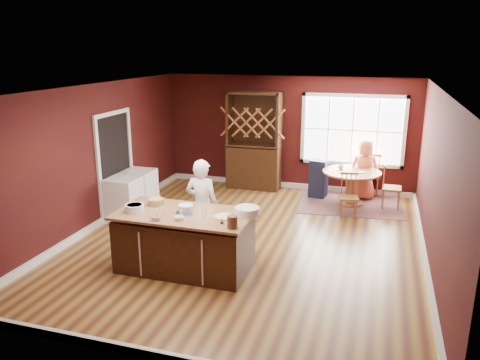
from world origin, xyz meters
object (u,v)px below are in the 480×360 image
object	(u,v)px
chair_north	(370,173)
toddler	(319,162)
hutch	(254,141)
washer	(124,199)
baker	(202,205)
chair_east	(392,186)
chair_south	(349,196)
seated_woman	(364,169)
kitchen_island	(185,242)
dryer	(140,190)
high_chair	(319,177)
dining_table	(351,181)
layer_cake	(186,209)

from	to	relation	value
chair_north	toddler	distance (m)	1.26
hutch	washer	distance (m)	3.56
baker	chair_east	xyz separation A→B (m)	(3.08, 3.17, -0.30)
washer	chair_north	bearing A→B (deg)	34.47
chair_south	seated_woman	size ratio (longest dim) A/B	0.67
kitchen_island	chair_south	world-z (taller)	kitchen_island
kitchen_island	hutch	size ratio (longest dim) A/B	0.89
toddler	hutch	distance (m)	1.68
washer	dryer	world-z (taller)	same
baker	hutch	size ratio (longest dim) A/B	0.68
seated_woman	high_chair	bearing A→B (deg)	-2.13
baker	washer	bearing A→B (deg)	-19.50
toddler	seated_woman	bearing A→B (deg)	7.90
chair_east	chair_south	size ratio (longest dim) A/B	1.08
chair_south	toddler	xyz separation A→B (m)	(-0.77, 1.19, 0.35)
chair_north	dining_table	bearing A→B (deg)	61.41
high_chair	toddler	size ratio (longest dim) A/B	3.54
washer	dryer	bearing A→B (deg)	90.00
toddler	kitchen_island	bearing A→B (deg)	-109.23
chair_east	dryer	xyz separation A→B (m)	(-5.08, -1.68, -0.05)
dining_table	chair_east	size ratio (longest dim) A/B	1.28
baker	dining_table	bearing A→B (deg)	-121.74
dryer	washer	bearing A→B (deg)	-90.00
dining_table	washer	bearing A→B (deg)	-151.11
chair_south	toddler	distance (m)	1.45
layer_cake	high_chair	bearing A→B (deg)	71.08
toddler	hutch	xyz separation A→B (m)	(-1.62, 0.25, 0.36)
layer_cake	toddler	xyz separation A→B (m)	(1.45, 4.26, -0.17)
kitchen_island	chair_south	xyz separation A→B (m)	(2.25, 3.08, 0.02)
chair_south	high_chair	bearing A→B (deg)	113.22
layer_cake	chair_east	size ratio (longest dim) A/B	0.32
high_chair	dryer	xyz separation A→B (m)	(-3.48, -2.02, -0.02)
kitchen_island	seated_woman	distance (m)	5.06
high_chair	baker	bearing A→B (deg)	-104.85
chair_south	high_chair	xyz separation A→B (m)	(-0.77, 1.16, 0.00)
seated_woman	toddler	world-z (taller)	seated_woman
washer	baker	bearing A→B (deg)	-22.85
dining_table	hutch	xyz separation A→B (m)	(-2.37, 0.60, 0.63)
hutch	washer	size ratio (longest dim) A/B	2.67
kitchen_island	dining_table	xyz separation A→B (m)	(2.24, 3.92, 0.10)
layer_cake	chair_north	xyz separation A→B (m)	(2.58, 4.74, -0.47)
baker	high_chair	xyz separation A→B (m)	(1.48, 3.51, -0.33)
seated_woman	high_chair	distance (m)	1.04
baker	chair_east	bearing A→B (deg)	-130.88
layer_cake	chair_east	world-z (taller)	layer_cake
baker	chair_north	bearing A→B (deg)	-119.72
washer	dryer	xyz separation A→B (m)	(0.00, 0.64, -0.00)
dining_table	chair_east	bearing A→B (deg)	-0.80
dining_table	hutch	world-z (taller)	hutch
dining_table	washer	distance (m)	4.84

